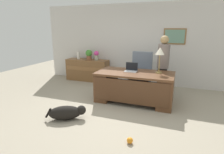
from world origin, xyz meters
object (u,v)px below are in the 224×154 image
Objects in this scene: person_standing at (163,66)px; dog_toy_ball at (130,140)px; armchair at (141,75)px; vase_with_flowers at (96,55)px; desk at (134,86)px; potted_plant at (89,54)px; desk_lamp at (160,53)px; laptop at (131,69)px; dog_lying at (67,112)px; credenza at (88,70)px; vase_empty at (78,55)px.

person_standing reaches higher than dog_toy_ball.
armchair is 1.87m from vase_with_flowers.
potted_plant is (-2.06, 1.46, 0.55)m from desk.
potted_plant is (-2.64, 1.28, -0.32)m from desk_lamp.
vase_with_flowers is at bearing 140.27° from desk.
laptop is 2.20m from dog_toy_ball.
potted_plant reaches higher than vase_with_flowers.
person_standing is (0.62, 0.72, 0.45)m from desk.
person_standing is at bearing 84.78° from dog_toy_ball.
desk_lamp is at bearing -94.75° from person_standing.
laptop is at bearing -97.60° from armchair.
person_standing is 2.88m from dog_lying.
desk_lamp reaches higher than dog_toy_ball.
vase_with_flowers is 3.08× the size of dog_toy_ball.
credenza is 3.13m from dog_lying.
dog_lying is 2.62m from desk_lamp.
person_standing reaches higher than laptop.
person_standing is (2.76, -0.74, 0.49)m from credenza.
laptop is at bearing -175.77° from desk_lamp.
person_standing is 0.68m from desk_lamp.
vase_empty is (-2.37, 1.33, 0.07)m from laptop.
vase_with_flowers is (-1.73, 0.55, 0.44)m from armchair.
armchair reaches higher than potted_plant.
person_standing reaches higher than credenza.
desk reaches higher than dog_toy_ball.
credenza is at bearing 164.88° from person_standing.
dog_lying is (-1.07, -2.40, -0.37)m from armchair.
dog_lying is at bearing 165.95° from dog_toy_ball.
person_standing is 5.32× the size of laptop.
credenza is 0.64m from vase_empty.
dog_lying is 3.13m from vase_with_flowers.
vase_with_flowers is 0.30m from potted_plant.
credenza is at bearing -0.22° from vase_empty.
vase_empty is (-3.08, 1.28, -0.38)m from desk_lamp.
person_standing is 5.17× the size of vase_with_flowers.
dog_toy_ball is (2.89, -3.32, -0.86)m from vase_empty.
vase_with_flowers is 0.74m from vase_empty.
desk_lamp reaches higher than armchair.
person_standing is 3.21m from vase_empty.
armchair is at bearing 98.50° from dog_toy_ball.
desk is at bearing -30.36° from vase_empty.
dog_lying is (1.04, -2.94, -0.24)m from credenza.
potted_plant is at bearing 180.00° from vase_with_flowers.
credenza reaches higher than dog_lying.
vase_with_flowers is at bearing 102.73° from dog_lying.
armchair is (-0.02, 0.91, 0.09)m from desk.
vase_empty reaches higher than laptop.
dog_toy_ball is (2.52, -3.32, -0.34)m from credenza.
person_standing is at bearing 37.92° from laptop.
laptop reaches higher than credenza.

